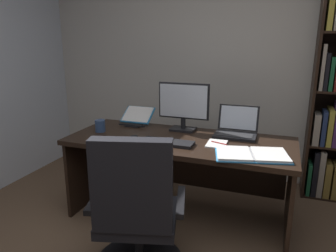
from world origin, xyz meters
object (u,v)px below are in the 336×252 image
object	(u,v)px
office_chair	(136,219)
coffee_mug	(100,126)
keyboard	(167,142)
monitor	(183,107)
desk	(182,157)
notepad	(217,144)
open_binder	(252,154)
pen	(219,143)
computer_mouse	(133,138)
reading_stand_with_book	(137,116)
laptop	(236,129)

from	to	relation	value
office_chair	coffee_mug	distance (m)	1.10
keyboard	monitor	bearing A→B (deg)	90.00
desk	notepad	distance (m)	0.39
coffee_mug	open_binder	bearing A→B (deg)	-7.24
monitor	pen	bearing A→B (deg)	-37.60
office_chair	computer_mouse	xyz separation A→B (m)	(-0.32, 0.64, 0.32)
notepad	computer_mouse	bearing A→B (deg)	-169.84
keyboard	desk	bearing A→B (deg)	77.94
computer_mouse	notepad	size ratio (longest dim) A/B	0.50
desk	keyboard	distance (m)	0.32
reading_stand_with_book	open_binder	distance (m)	1.27
laptop	keyboard	xyz separation A→B (m)	(-0.48, -0.43, -0.04)
desk	open_binder	size ratio (longest dim) A/B	3.29
office_chair	pen	bearing A→B (deg)	48.40
monitor	open_binder	distance (m)	0.84
laptop	office_chair	bearing A→B (deg)	-113.15
laptop	pen	xyz separation A→B (m)	(-0.09, -0.31, -0.04)
monitor	reading_stand_with_book	world-z (taller)	monitor
monitor	notepad	size ratio (longest dim) A/B	2.22
monitor	pen	xyz separation A→B (m)	(0.39, -0.30, -0.20)
computer_mouse	open_binder	size ratio (longest dim) A/B	0.18
reading_stand_with_book	monitor	bearing A→B (deg)	-6.49
office_chair	open_binder	xyz separation A→B (m)	(0.64, 0.59, 0.31)
desk	monitor	bearing A→B (deg)	105.69
office_chair	reading_stand_with_book	bearing A→B (deg)	98.87
laptop	computer_mouse	xyz separation A→B (m)	(-0.78, -0.43, -0.03)
desk	laptop	xyz separation A→B (m)	(0.43, 0.19, 0.24)
notepad	pen	distance (m)	0.02
laptop	pen	world-z (taller)	laptop
office_chair	coffee_mug	xyz separation A→B (m)	(-0.71, 0.76, 0.36)
desk	laptop	bearing A→B (deg)	23.72
office_chair	monitor	bearing A→B (deg)	75.49
coffee_mug	desk	bearing A→B (deg)	9.12
coffee_mug	pen	bearing A→B (deg)	-0.04
reading_stand_with_book	notepad	world-z (taller)	reading_stand_with_book
open_binder	coffee_mug	bearing A→B (deg)	159.17
reading_stand_with_book	coffee_mug	xyz separation A→B (m)	(-0.20, -0.36, -0.02)
computer_mouse	reading_stand_with_book	bearing A→B (deg)	111.62
computer_mouse	open_binder	world-z (taller)	computer_mouse
computer_mouse	keyboard	bearing A→B (deg)	0.00
office_chair	laptop	bearing A→B (deg)	51.17
desk	keyboard	size ratio (longest dim) A/B	4.46
reading_stand_with_book	open_binder	xyz separation A→B (m)	(1.15, -0.53, -0.06)
monitor	reading_stand_with_book	bearing A→B (deg)	173.51
keyboard	coffee_mug	world-z (taller)	coffee_mug
office_chair	open_binder	world-z (taller)	office_chair
office_chair	keyboard	bearing A→B (deg)	76.26
desk	computer_mouse	xyz separation A→B (m)	(-0.35, -0.24, 0.21)
notepad	desk	bearing A→B (deg)	159.58
open_binder	coffee_mug	size ratio (longest dim) A/B	5.31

